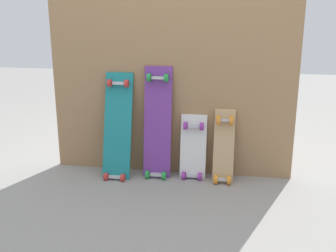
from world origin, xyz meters
TOP-DOWN VIEW (x-y plane):
  - ground_plane at (0.00, 0.00)m, footprint 12.00×12.00m
  - plywood_wall_panel at (0.00, 0.07)m, footprint 1.95×0.04m
  - skateboard_teal at (-0.41, -0.08)m, footprint 0.22×0.29m
  - skateboard_purple at (-0.09, -0.03)m, footprint 0.22×0.21m
  - skateboard_white at (0.20, -0.02)m, footprint 0.21×0.17m
  - skateboard_natural at (0.44, -0.05)m, footprint 0.16×0.23m

SIDE VIEW (x-z plane):
  - ground_plane at x=0.00m, z-range 0.00..0.00m
  - skateboard_white at x=0.20m, z-range -0.07..0.51m
  - skateboard_natural at x=0.44m, z-range -0.06..0.56m
  - skateboard_teal at x=-0.41m, z-range -0.07..0.83m
  - skateboard_purple at x=-0.09m, z-range -0.06..0.88m
  - plywood_wall_panel at x=0.00m, z-range 0.00..1.84m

